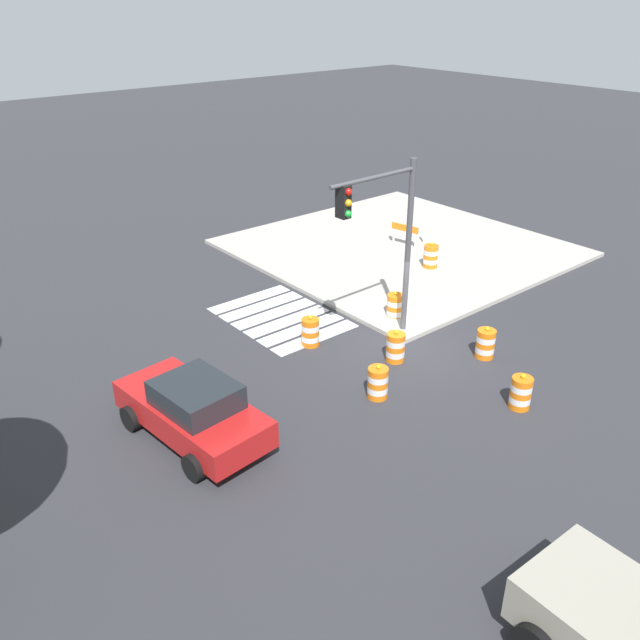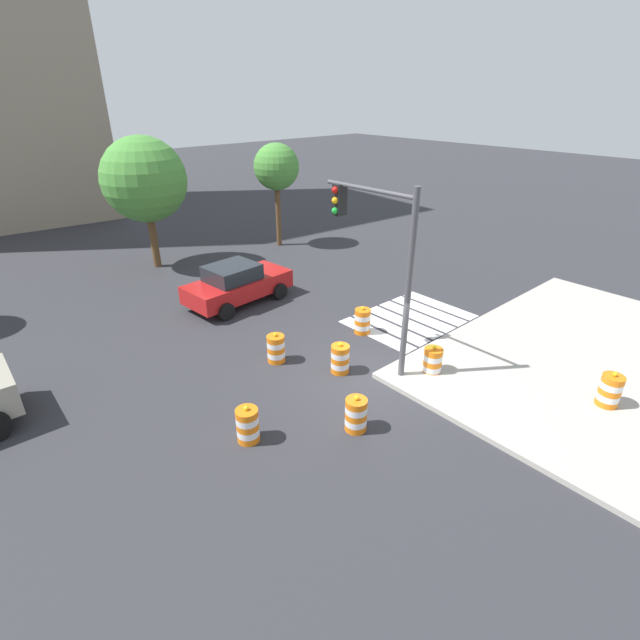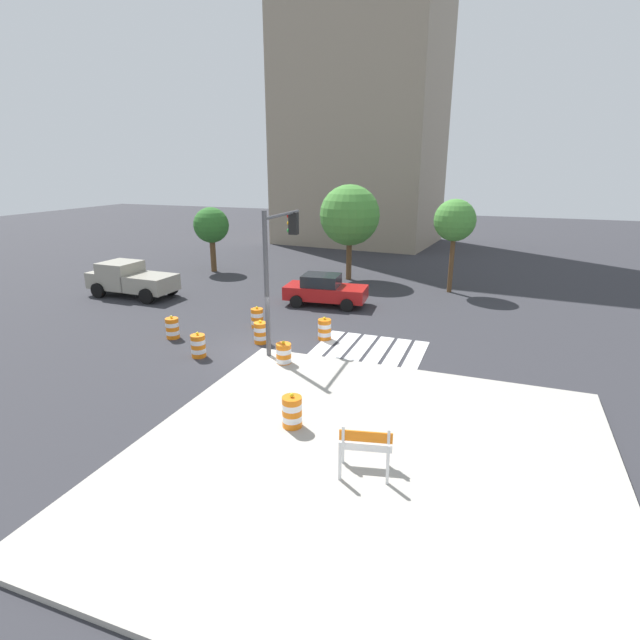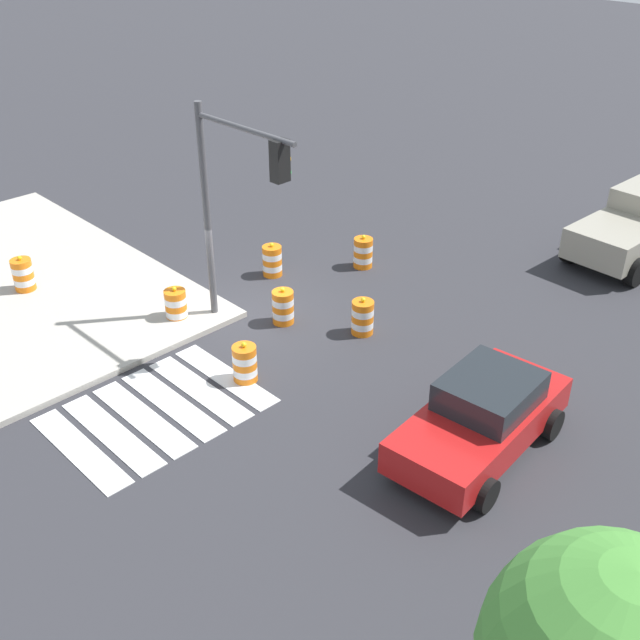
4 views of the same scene
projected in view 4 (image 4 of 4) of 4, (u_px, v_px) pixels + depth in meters
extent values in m
plane|color=#2D2D33|center=(247.00, 317.00, 20.06)|extent=(120.00, 120.00, 0.00)
cube|color=silver|center=(226.00, 376.00, 17.67)|extent=(0.60, 3.20, 0.02)
cube|color=silver|center=(199.00, 389.00, 17.23)|extent=(0.60, 3.20, 0.02)
cube|color=silver|center=(172.00, 403.00, 16.78)|extent=(0.60, 3.20, 0.02)
cube|color=silver|center=(143.00, 418.00, 16.33)|extent=(0.60, 3.20, 0.02)
cube|color=silver|center=(112.00, 433.00, 15.88)|extent=(0.60, 3.20, 0.02)
cube|color=silver|center=(79.00, 450.00, 15.43)|extent=(0.60, 3.20, 0.02)
cube|color=red|center=(480.00, 423.00, 15.10)|extent=(4.45, 2.24, 0.70)
cube|color=#1E2328|center=(490.00, 391.00, 14.94)|extent=(2.04, 1.77, 0.60)
cylinder|color=black|center=(486.00, 495.00, 13.87)|extent=(0.68, 0.30, 0.66)
cylinder|color=black|center=(401.00, 450.00, 14.93)|extent=(0.68, 0.30, 0.66)
cylinder|color=black|center=(552.00, 424.00, 15.64)|extent=(0.68, 0.30, 0.66)
cylinder|color=black|center=(472.00, 389.00, 16.70)|extent=(0.68, 0.30, 0.66)
cube|color=gray|center=(614.00, 241.00, 22.09)|extent=(2.56, 2.07, 0.90)
cylinder|color=black|center=(628.00, 219.00, 24.65)|extent=(0.85, 0.33, 0.84)
cylinder|color=black|center=(571.00, 249.00, 22.67)|extent=(0.85, 0.33, 0.84)
cylinder|color=black|center=(635.00, 272.00, 21.38)|extent=(0.85, 0.33, 0.84)
cylinder|color=orange|center=(363.00, 264.00, 22.56)|extent=(0.56, 0.56, 0.18)
cylinder|color=white|center=(363.00, 258.00, 22.47)|extent=(0.56, 0.56, 0.18)
cylinder|color=orange|center=(363.00, 253.00, 22.38)|extent=(0.56, 0.56, 0.18)
cylinder|color=white|center=(363.00, 247.00, 22.29)|extent=(0.56, 0.56, 0.18)
cylinder|color=orange|center=(363.00, 242.00, 22.20)|extent=(0.56, 0.56, 0.18)
sphere|color=yellow|center=(364.00, 237.00, 22.12)|extent=(0.12, 0.12, 0.12)
cylinder|color=orange|center=(273.00, 272.00, 22.10)|extent=(0.56, 0.56, 0.18)
cylinder|color=white|center=(272.00, 266.00, 22.01)|extent=(0.56, 0.56, 0.18)
cylinder|color=orange|center=(272.00, 261.00, 21.91)|extent=(0.56, 0.56, 0.18)
cylinder|color=white|center=(272.00, 255.00, 21.82)|extent=(0.56, 0.56, 0.18)
cylinder|color=orange|center=(272.00, 249.00, 21.73)|extent=(0.56, 0.56, 0.18)
sphere|color=yellow|center=(272.00, 245.00, 21.66)|extent=(0.12, 0.12, 0.12)
cylinder|color=orange|center=(246.00, 377.00, 17.52)|extent=(0.56, 0.56, 0.18)
cylinder|color=white|center=(245.00, 370.00, 17.43)|extent=(0.56, 0.56, 0.18)
cylinder|color=orange|center=(245.00, 364.00, 17.34)|extent=(0.56, 0.56, 0.18)
cylinder|color=white|center=(244.00, 357.00, 17.25)|extent=(0.56, 0.56, 0.18)
cylinder|color=orange|center=(244.00, 350.00, 17.16)|extent=(0.56, 0.56, 0.18)
sphere|color=yellow|center=(244.00, 345.00, 17.08)|extent=(0.12, 0.12, 0.12)
cylinder|color=orange|center=(362.00, 330.00, 19.32)|extent=(0.56, 0.56, 0.18)
cylinder|color=white|center=(362.00, 324.00, 19.23)|extent=(0.56, 0.56, 0.18)
cylinder|color=orange|center=(363.00, 317.00, 19.14)|extent=(0.56, 0.56, 0.18)
cylinder|color=white|center=(363.00, 311.00, 19.05)|extent=(0.56, 0.56, 0.18)
cylinder|color=orange|center=(363.00, 305.00, 18.95)|extent=(0.56, 0.56, 0.18)
sphere|color=yellow|center=(363.00, 300.00, 18.88)|extent=(0.12, 0.12, 0.12)
cylinder|color=orange|center=(283.00, 319.00, 19.77)|extent=(0.56, 0.56, 0.18)
cylinder|color=white|center=(283.00, 313.00, 19.68)|extent=(0.56, 0.56, 0.18)
cylinder|color=orange|center=(283.00, 307.00, 19.59)|extent=(0.56, 0.56, 0.18)
cylinder|color=white|center=(283.00, 301.00, 19.50)|extent=(0.56, 0.56, 0.18)
cylinder|color=orange|center=(283.00, 295.00, 19.41)|extent=(0.56, 0.56, 0.18)
sphere|color=yellow|center=(283.00, 290.00, 19.33)|extent=(0.12, 0.12, 0.12)
cylinder|color=orange|center=(177.00, 318.00, 19.82)|extent=(0.56, 0.56, 0.18)
cylinder|color=white|center=(177.00, 312.00, 19.73)|extent=(0.56, 0.56, 0.18)
cylinder|color=orange|center=(176.00, 306.00, 19.63)|extent=(0.56, 0.56, 0.18)
cylinder|color=white|center=(175.00, 300.00, 19.54)|extent=(0.56, 0.56, 0.18)
cylinder|color=orange|center=(175.00, 294.00, 19.45)|extent=(0.56, 0.56, 0.18)
sphere|color=yellow|center=(174.00, 289.00, 19.37)|extent=(0.12, 0.12, 0.12)
cylinder|color=orange|center=(26.00, 286.00, 21.02)|extent=(0.56, 0.56, 0.18)
cylinder|color=white|center=(24.00, 280.00, 20.93)|extent=(0.56, 0.56, 0.18)
cylinder|color=orange|center=(23.00, 275.00, 20.84)|extent=(0.56, 0.56, 0.18)
cylinder|color=white|center=(22.00, 269.00, 20.74)|extent=(0.56, 0.56, 0.18)
cylinder|color=orange|center=(21.00, 263.00, 20.65)|extent=(0.56, 0.56, 0.18)
sphere|color=yellow|center=(19.00, 258.00, 20.58)|extent=(0.12, 0.12, 0.12)
cylinder|color=#4C4C51|center=(207.00, 214.00, 18.60)|extent=(0.18, 0.18, 5.50)
cylinder|color=#4C4C51|center=(244.00, 129.00, 16.38)|extent=(0.18, 3.20, 0.12)
cube|color=black|center=(280.00, 161.00, 15.93)|extent=(0.37, 0.29, 0.90)
sphere|color=red|center=(286.00, 145.00, 15.89)|extent=(0.20, 0.20, 0.20)
sphere|color=#F2A514|center=(286.00, 159.00, 16.05)|extent=(0.20, 0.20, 0.20)
sphere|color=green|center=(287.00, 172.00, 16.20)|extent=(0.20, 0.20, 0.20)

